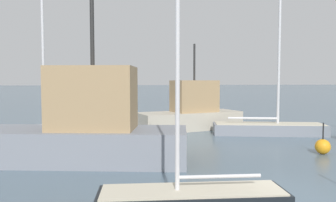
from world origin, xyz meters
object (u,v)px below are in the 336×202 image
Objects in this scene: sailboat_1 at (192,196)px; fishing_boat_2 at (191,112)px; sailboat_0 at (269,126)px; fishing_boat_0 at (87,128)px; sailboat_2 at (36,131)px; channel_buoy_0 at (323,146)px.

sailboat_1 is 14.77m from fishing_boat_2.
sailboat_0 reaches higher than fishing_boat_0.
sailboat_2 is 8.44× the size of channel_buoy_0.
fishing_boat_0 is (2.94, -5.68, 0.89)m from sailboat_2.
sailboat_0 reaches higher than channel_buoy_0.
sailboat_1 reaches higher than fishing_boat_2.
sailboat_2 is at bearing -56.34° from sailboat_1.
channel_buoy_0 is at bearing 10.51° from fishing_boat_0.
channel_buoy_0 is at bearing -32.68° from sailboat_2.
sailboat_0 is 13.54m from sailboat_1.
sailboat_0 is at bearing 38.07° from fishing_boat_0.
fishing_boat_0 is (-2.66, 6.05, 0.96)m from sailboat_1.
fishing_boat_2 is at bearing 64.51° from fishing_boat_0.
sailboat_0 is 5.35m from fishing_boat_2.
sailboat_2 reaches higher than channel_buoy_0.
sailboat_0 reaches higher than sailboat_1.
sailboat_2 is 6.45m from fishing_boat_0.
fishing_boat_0 is 10.65m from fishing_boat_2.
fishing_boat_0 reaches higher than channel_buoy_0.
channel_buoy_0 is at bearing -77.72° from sailboat_0.
sailboat_2 is at bearing -178.16° from fishing_boat_2.
sailboat_2 reaches higher than sailboat_0.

